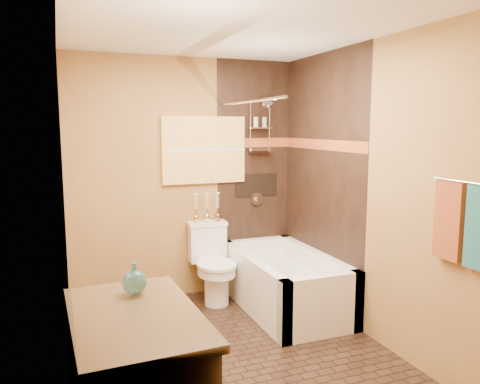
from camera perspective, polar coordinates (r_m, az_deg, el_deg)
name	(u,v)px	position (r m, az deg, el deg)	size (l,w,h in m)	color
floor	(236,356)	(3.91, -0.47, -19.38)	(3.00, 3.00, 0.00)	black
wall_left	(66,210)	(3.29, -20.44, -2.10)	(0.02, 3.00, 2.50)	#A2803E
wall_right	(369,192)	(4.09, 15.43, 0.02)	(0.02, 3.00, 2.50)	#A2803E
wall_back	(185,179)	(4.93, -6.68, 1.59)	(2.40, 0.02, 2.50)	#A2803E
wall_front	(352,248)	(2.20, 13.54, -6.67)	(2.40, 0.02, 2.50)	#A2803E
ceiling	(236,27)	(3.54, -0.52, 19.44)	(3.00, 3.00, 0.00)	silver
alcove_tile_back	(254,176)	(5.17, 1.70, 1.94)	(0.85, 0.01, 2.50)	black
alcove_tile_right	(321,182)	(4.70, 9.86, 1.21)	(0.01, 1.50, 2.50)	black
mosaic_band_back	(254,143)	(5.13, 1.76, 6.03)	(0.85, 0.01, 0.10)	maroon
mosaic_band_right	(321,145)	(4.67, 9.87, 5.71)	(0.01, 1.50, 0.10)	maroon
alcove_niche	(256,185)	(5.19, 1.97, 0.84)	(0.50, 0.01, 0.25)	black
shower_fixtures	(260,139)	(5.05, 2.47, 6.52)	(0.24, 0.33, 1.16)	silver
curtain_rod	(248,102)	(4.32, 0.96, 10.96)	(0.03, 0.03, 1.55)	silver
towel_bar	(467,183)	(3.26, 25.90, 1.04)	(0.02, 0.02, 0.55)	silver
towel_rust	(449,221)	(3.39, 24.13, -3.22)	(0.05, 0.22, 0.52)	brown
sunset_painting	(204,150)	(4.94, -4.41, 5.12)	(0.90, 0.04, 0.70)	gold
vanity_mirror	(70,193)	(2.27, -20.02, -0.09)	(0.01, 1.00, 0.90)	white
bathtub	(285,287)	(4.75, 5.47, -11.41)	(0.80, 1.50, 0.55)	white
toilet	(213,263)	(4.88, -3.35, -8.58)	(0.41, 0.61, 0.80)	white
teal_bottle	(134,279)	(2.67, -12.76, -10.29)	(0.14, 0.14, 0.21)	#216265
bud_vases	(207,207)	(4.92, -4.05, -1.78)	(0.30, 0.06, 0.30)	gold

